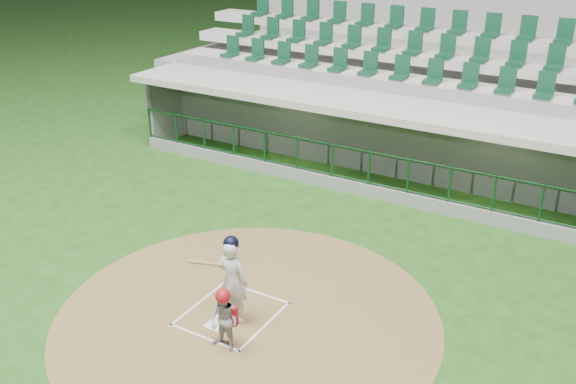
# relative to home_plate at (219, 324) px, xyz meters

# --- Properties ---
(ground) EXTENTS (120.00, 120.00, 0.00)m
(ground) POSITION_rel_home_plate_xyz_m (0.00, 0.70, -0.02)
(ground) COLOR #1D4914
(ground) RESTS_ON ground
(dirt_circle) EXTENTS (7.20, 7.20, 0.01)m
(dirt_circle) POSITION_rel_home_plate_xyz_m (0.30, 0.50, -0.02)
(dirt_circle) COLOR brown
(dirt_circle) RESTS_ON ground
(home_plate) EXTENTS (0.43, 0.43, 0.02)m
(home_plate) POSITION_rel_home_plate_xyz_m (0.00, 0.00, 0.00)
(home_plate) COLOR white
(home_plate) RESTS_ON dirt_circle
(batter_box_chalk) EXTENTS (1.55, 1.80, 0.01)m
(batter_box_chalk) POSITION_rel_home_plate_xyz_m (0.00, 0.40, -0.00)
(batter_box_chalk) COLOR white
(batter_box_chalk) RESTS_ON ground
(dugout_structure) EXTENTS (16.40, 3.70, 3.00)m
(dugout_structure) POSITION_rel_home_plate_xyz_m (0.04, 8.53, 0.94)
(dugout_structure) COLOR gray
(dugout_structure) RESTS_ON ground
(seating_deck) EXTENTS (17.00, 6.72, 5.15)m
(seating_deck) POSITION_rel_home_plate_xyz_m (0.00, 11.61, 1.40)
(seating_deck) COLOR gray
(seating_deck) RESTS_ON ground
(batter) EXTENTS (0.85, 0.85, 1.74)m
(batter) POSITION_rel_home_plate_xyz_m (0.14, 0.27, 0.86)
(batter) COLOR silver
(batter) RESTS_ON dirt_circle
(catcher) EXTENTS (0.58, 0.47, 1.20)m
(catcher) POSITION_rel_home_plate_xyz_m (0.50, -0.49, 0.58)
(catcher) COLOR #97979D
(catcher) RESTS_ON dirt_circle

